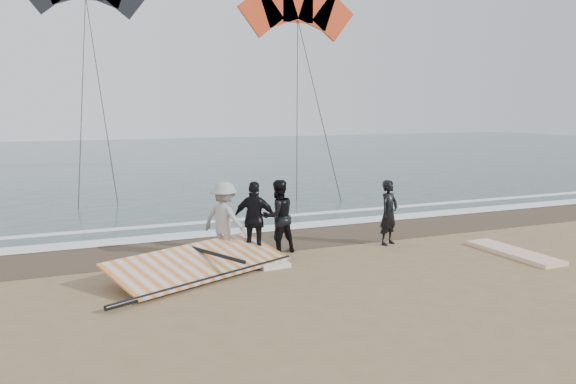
% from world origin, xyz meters
% --- Properties ---
extents(ground, '(120.00, 120.00, 0.00)m').
position_xyz_m(ground, '(0.00, 0.00, 0.00)').
color(ground, '#8C704C').
rests_on(ground, ground).
extents(sea, '(120.00, 54.00, 0.02)m').
position_xyz_m(sea, '(0.00, 33.00, 0.01)').
color(sea, '#233838').
rests_on(sea, ground).
extents(wet_sand, '(120.00, 2.80, 0.01)m').
position_xyz_m(wet_sand, '(0.00, 4.50, 0.01)').
color(wet_sand, '#4C3D2B').
rests_on(wet_sand, ground).
extents(foam_near, '(120.00, 0.90, 0.01)m').
position_xyz_m(foam_near, '(0.00, 5.90, 0.03)').
color(foam_near, white).
rests_on(foam_near, sea).
extents(foam_far, '(120.00, 0.45, 0.01)m').
position_xyz_m(foam_far, '(0.00, 7.60, 0.03)').
color(foam_far, white).
rests_on(foam_far, sea).
extents(man_main, '(0.77, 0.66, 1.79)m').
position_xyz_m(man_main, '(2.21, 2.77, 0.90)').
color(man_main, black).
rests_on(man_main, ground).
extents(board_white, '(0.81, 2.70, 0.11)m').
position_xyz_m(board_white, '(4.59, 0.57, 0.05)').
color(board_white, white).
rests_on(board_white, ground).
extents(board_cream, '(0.93, 2.72, 0.11)m').
position_xyz_m(board_cream, '(-1.62, 2.99, 0.06)').
color(board_cream, white).
rests_on(board_cream, ground).
extents(trio_cluster, '(2.58, 1.50, 1.93)m').
position_xyz_m(trio_cluster, '(-1.70, 3.10, 0.96)').
color(trio_cluster, black).
rests_on(trio_cluster, ground).
extents(sail_rig, '(4.51, 3.40, 0.52)m').
position_xyz_m(sail_rig, '(-3.33, 2.12, 0.20)').
color(sail_rig, black).
rests_on(sail_rig, ground).
extents(kite_red, '(7.82, 4.93, 13.09)m').
position_xyz_m(kite_red, '(6.67, 19.17, 8.82)').
color(kite_red, red).
rests_on(kite_red, ground).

